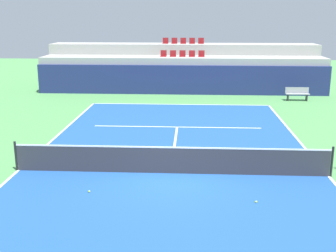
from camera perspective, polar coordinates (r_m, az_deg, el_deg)
name	(u,v)px	position (r m, az deg, el deg)	size (l,w,h in m)	color
ground_plane	(171,173)	(15.05, 0.36, -6.36)	(80.00, 80.00, 0.00)	#4C8C4C
court_surface	(171,173)	(15.05, 0.36, -6.34)	(11.00, 24.00, 0.01)	#1E4C99
baseline_far	(180,104)	(26.55, 1.64, 2.91)	(11.00, 0.10, 0.00)	white
sideline_left	(19,170)	(16.24, -19.32, -5.58)	(0.10, 24.00, 0.00)	white
sideline_right	(329,176)	(15.77, 20.69, -6.30)	(0.10, 24.00, 0.00)	white
service_line_far	(177,127)	(21.15, 1.22, -0.13)	(8.26, 0.10, 0.00)	white
centre_service_line	(174,146)	(18.07, 0.87, -2.70)	(0.10, 6.40, 0.00)	white
back_wall	(182,80)	(29.89, 1.85, 6.16)	(20.27, 0.30, 2.02)	navy
stands_tier_lower	(182,74)	(31.19, 1.91, 6.95)	(20.27, 2.40, 2.49)	#9E9E99
stands_tier_upper	(183,65)	(33.52, 2.02, 8.14)	(20.27, 2.40, 3.26)	#9E9E99
seating_row_lower	(182,55)	(31.13, 1.94, 9.47)	(3.17, 0.44, 0.44)	maroon
seating_row_upper	(183,42)	(33.47, 2.05, 11.15)	(3.17, 0.44, 0.44)	maroon
tennis_net	(171,160)	(14.88, 0.37, -4.53)	(11.08, 0.08, 1.07)	black
player_bench	(297,93)	(28.98, 16.87, 4.27)	(1.50, 0.40, 0.85)	#99999E
tennis_ball_0	(89,191)	(13.71, -10.47, -8.58)	(0.07, 0.07, 0.07)	#CCE033
tennis_ball_2	(256,202)	(13.05, 11.68, -9.88)	(0.07, 0.07, 0.07)	#CCE033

